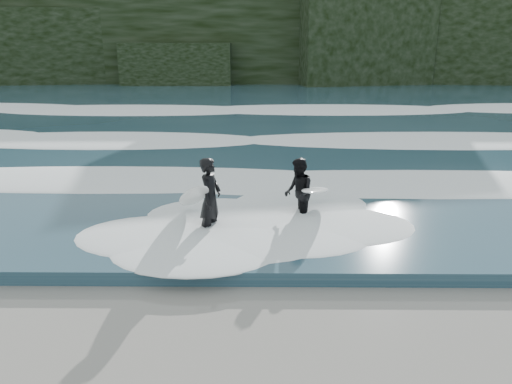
# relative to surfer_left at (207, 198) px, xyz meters

# --- Properties ---
(sea) EXTENTS (90.00, 52.00, 0.30)m
(sea) POSITION_rel_surfer_left_xyz_m (1.53, 23.54, -0.83)
(sea) COLOR #254453
(sea) RESTS_ON ground
(headland) EXTENTS (70.00, 9.00, 10.00)m
(headland) POSITION_rel_surfer_left_xyz_m (1.53, 40.54, 4.02)
(headland) COLOR black
(headland) RESTS_ON ground
(foam_near) EXTENTS (60.00, 3.20, 0.20)m
(foam_near) POSITION_rel_surfer_left_xyz_m (1.53, 3.54, -0.58)
(foam_near) COLOR white
(foam_near) RESTS_ON sea
(foam_mid) EXTENTS (60.00, 4.00, 0.24)m
(foam_mid) POSITION_rel_surfer_left_xyz_m (1.53, 10.54, -0.56)
(foam_mid) COLOR white
(foam_mid) RESTS_ON sea
(foam_far) EXTENTS (60.00, 4.80, 0.30)m
(foam_far) POSITION_rel_surfer_left_xyz_m (1.53, 19.54, -0.53)
(foam_far) COLOR white
(foam_far) RESTS_ON sea
(surfer_left) EXTENTS (1.34, 2.20, 1.94)m
(surfer_left) POSITION_rel_surfer_left_xyz_m (0.00, 0.00, 0.00)
(surfer_left) COLOR black
(surfer_left) RESTS_ON ground
(surfer_right) EXTENTS (1.36, 2.27, 1.71)m
(surfer_right) POSITION_rel_surfer_left_xyz_m (2.25, 0.86, -0.11)
(surfer_right) COLOR black
(surfer_right) RESTS_ON ground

